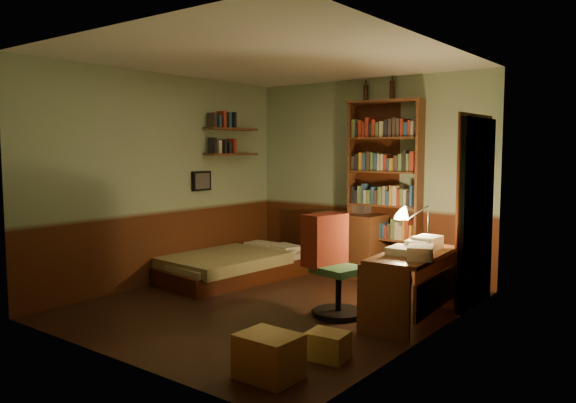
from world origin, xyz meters
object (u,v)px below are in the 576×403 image
Objects in this scene: cardboard_box_a at (269,356)px; bookshelf at (385,190)px; bed at (234,256)px; cardboard_box_b at (328,345)px; mini_stereo at (360,208)px; desk at (413,287)px; desk_lamp at (428,219)px; office_chair at (339,260)px; dresser at (350,244)px.

bookshelf is at bearing 104.17° from cardboard_box_a.
cardboard_box_b is at bearing -25.47° from bed.
bookshelf is (0.38, -0.04, 0.25)m from mini_stereo.
cardboard_box_a is at bearing -83.34° from bookshelf.
mini_stereo is 0.81× the size of cardboard_box_b.
mini_stereo is at bearing 115.66° from cardboard_box_b.
mini_stereo is (1.15, 1.24, 0.60)m from bed.
mini_stereo is at bearing 54.17° from bed.
cardboard_box_b is (0.14, 0.58, -0.05)m from cardboard_box_a.
bed is 2.12m from bookshelf.
desk_lamp is (-0.05, 0.44, 0.62)m from desk.
desk_lamp is at bearing 88.12° from cardboard_box_b.
mini_stereo is 0.45× the size of desk_lamp.
bookshelf is at bearing 115.56° from office_chair.
cardboard_box_b is (0.99, -2.81, -1.03)m from bookshelf.
desk_lamp reaches higher than office_chair.
desk is 1.35m from cardboard_box_b.
desk reaches higher than bed.
cardboard_box_b is (1.45, -2.73, -0.30)m from dresser.
desk_lamp is at bearing -52.13° from bookshelf.
cardboard_box_a is 0.60m from cardboard_box_b.
mini_stereo is 1.79m from desk_lamp.
office_chair is at bearing -160.82° from desk.
bookshelf reaches higher than office_chair.
mini_stereo is 2.01m from office_chair.
bookshelf reaches higher than desk_lamp.
bed is 1.54× the size of desk.
desk_lamp is 1.81× the size of cardboard_box_b.
cardboard_box_a is (0.86, -3.39, -0.98)m from bookshelf.
dresser is at bearing -115.73° from mini_stereo.
dresser is at bearing 129.72° from office_chair.
desk is at bearing -60.89° from bookshelf.
dresser is at bearing 53.23° from bed.
bookshelf is 4.07× the size of desk_lamp.
bed is 2.06m from office_chair.
desk_lamp is at bearing -28.17° from dresser.
bookshelf is 2.01m from desk.
mini_stereo is at bearing 129.73° from desk.
dresser is at bearing 147.44° from desk_lamp.
dresser is 0.82× the size of office_chair.
mini_stereo is 0.46m from bookshelf.
bookshelf is at bearing 122.15° from desk.
desk is (1.48, -1.52, -0.55)m from mini_stereo.
mini_stereo is 2.19m from desk.
dresser is at bearing 133.72° from desk.
cardboard_box_a is at bearing -101.76° from desk.
mini_stereo is at bearing 60.82° from dresser.
desk_lamp is at bearing 10.71° from bed.
desk_lamp reaches higher than dresser.
cardboard_box_a is at bearing -103.15° from cardboard_box_b.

